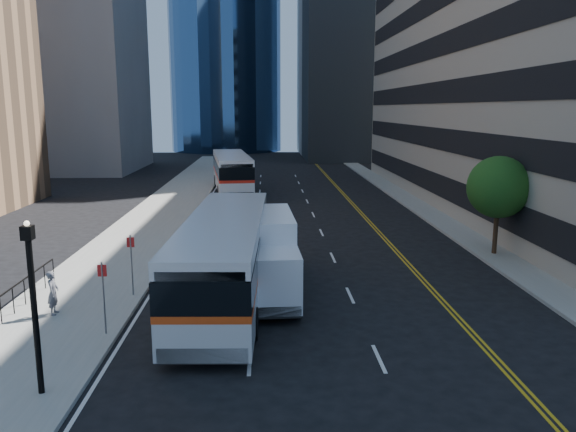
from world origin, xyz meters
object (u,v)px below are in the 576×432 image
object	(u,v)px
street_tree	(499,187)
lamp_post	(34,301)
bus_front	(225,255)
pedestrian	(53,293)
box_truck	(265,255)
bus_rear	(232,171)

from	to	relation	value
street_tree	lamp_post	xyz separation A→B (m)	(-18.00, -14.00, -0.92)
street_tree	bus_front	world-z (taller)	street_tree
street_tree	pedestrian	size ratio (longest dim) A/B	3.12
bus_front	box_truck	world-z (taller)	bus_front
box_truck	pedestrian	world-z (taller)	box_truck
lamp_post	bus_rear	size ratio (longest dim) A/B	0.33
street_tree	bus_rear	world-z (taller)	street_tree
bus_front	bus_rear	world-z (taller)	bus_rear
box_truck	bus_rear	bearing A→B (deg)	93.57
box_truck	bus_front	bearing A→B (deg)	-163.35
box_truck	pedestrian	size ratio (longest dim) A/B	4.26
bus_rear	pedestrian	distance (m)	32.60
lamp_post	pedestrian	distance (m)	6.44
street_tree	bus_rear	distance (m)	28.56
lamp_post	bus_rear	world-z (taller)	lamp_post
bus_front	pedestrian	size ratio (longest dim) A/B	8.14
lamp_post	box_truck	size ratio (longest dim) A/B	0.66
bus_front	pedestrian	bearing A→B (deg)	-162.46
bus_front	box_truck	bearing A→B (deg)	21.06
bus_front	street_tree	bearing A→B (deg)	27.09
street_tree	lamp_post	world-z (taller)	street_tree
bus_front	bus_rear	bearing A→B (deg)	94.90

